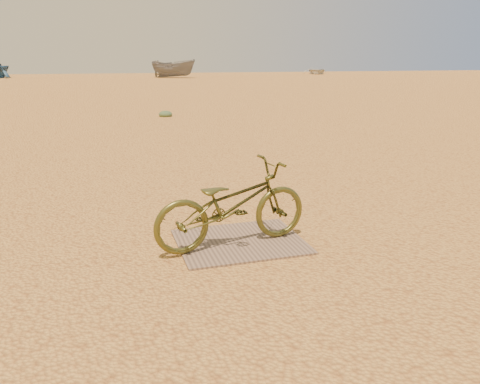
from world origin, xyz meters
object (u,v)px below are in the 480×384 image
object	(u,v)px
plywood_board	(240,241)
bicycle	(232,204)
boat_far_right	(317,70)
boat_mid_right	(173,68)

from	to	relation	value
plywood_board	bicycle	size ratio (longest dim) A/B	0.79
plywood_board	bicycle	xyz separation A→B (m)	(-0.11, -0.08, 0.46)
boat_far_right	boat_mid_right	bearing A→B (deg)	-145.66
boat_mid_right	boat_far_right	world-z (taller)	boat_mid_right
boat_mid_right	boat_far_right	bearing A→B (deg)	-39.43
bicycle	boat_far_right	size ratio (longest dim) A/B	0.40
plywood_board	boat_far_right	bearing A→B (deg)	63.32
boat_mid_right	bicycle	bearing A→B (deg)	-156.17
plywood_board	bicycle	world-z (taller)	bicycle
plywood_board	boat_far_right	world-z (taller)	boat_far_right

